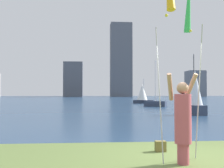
% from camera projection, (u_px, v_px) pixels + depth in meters
% --- Properties ---
extents(ground, '(120.00, 138.00, 0.12)m').
position_uv_depth(ground, '(100.00, 100.00, 56.94)').
color(ground, '#5B7038').
extents(person, '(0.69, 0.51, 1.87)m').
position_uv_depth(person, '(183.00, 119.00, 5.66)').
color(person, '#B24C59').
rests_on(person, ground).
extents(kite_flag_right, '(0.16, 0.99, 4.36)m').
position_uv_depth(kite_flag_right, '(189.00, 5.00, 6.52)').
color(kite_flag_right, '#B2B2B7').
rests_on(kite_flag_right, ground).
extents(bag, '(0.26, 0.19, 0.26)m').
position_uv_depth(bag, '(160.00, 146.00, 6.86)').
color(bag, olive).
rests_on(bag, ground).
extents(sailboat_3, '(2.91, 1.91, 3.39)m').
position_uv_depth(sailboat_3, '(143.00, 94.00, 37.95)').
color(sailboat_3, '#333D51').
rests_on(sailboat_3, ground).
extents(sailboat_4, '(1.10, 2.02, 4.05)m').
position_uv_depth(sailboat_4, '(195.00, 94.00, 18.32)').
color(sailboat_4, '#333D51').
rests_on(sailboat_4, ground).
extents(sailboat_8, '(2.45, 1.95, 4.93)m').
position_uv_depth(sailboat_8, '(155.00, 103.00, 29.30)').
color(sailboat_8, '#333D51').
rests_on(sailboat_8, ground).
extents(skyline_tower_1, '(7.10, 6.25, 13.01)m').
position_uv_depth(skyline_tower_1, '(73.00, 79.00, 104.44)').
color(skyline_tower_1, '#565B66').
rests_on(skyline_tower_1, ground).
extents(skyline_tower_2, '(7.82, 5.74, 27.20)m').
position_uv_depth(skyline_tower_2, '(121.00, 60.00, 102.47)').
color(skyline_tower_2, '#565B66').
rests_on(skyline_tower_2, ground).
extents(skyline_tower_3, '(6.37, 6.40, 9.88)m').
position_uv_depth(skyline_tower_3, '(195.00, 84.00, 106.19)').
color(skyline_tower_3, slate).
rests_on(skyline_tower_3, ground).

